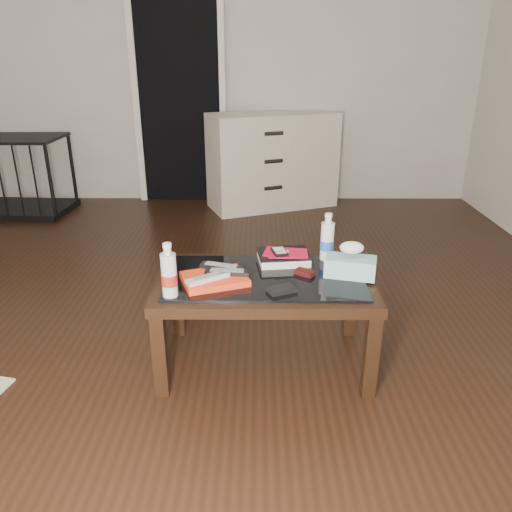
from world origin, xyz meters
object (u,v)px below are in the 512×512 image
at_px(coffee_table, 265,288).
at_px(water_bottle_right, 327,237).
at_px(dresser, 272,161).
at_px(pet_crate, 19,189).
at_px(water_bottle_left, 169,270).
at_px(tissue_box, 350,267).
at_px(textbook, 283,257).

distance_m(coffee_table, water_bottle_right, 0.42).
distance_m(dresser, pet_crate, 2.42).
bearing_deg(water_bottle_left, dresser, 80.06).
bearing_deg(tissue_box, water_bottle_left, -151.21).
xyz_separation_m(dresser, textbook, (-0.01, -2.54, 0.03)).
bearing_deg(water_bottle_right, textbook, -170.59).
bearing_deg(tissue_box, textbook, 165.24).
relative_size(coffee_table, dresser, 0.77).
xyz_separation_m(coffee_table, tissue_box, (0.39, 0.01, 0.11)).
distance_m(coffee_table, pet_crate, 3.39).
height_order(dresser, pet_crate, dresser).
distance_m(dresser, water_bottle_right, 2.52).
bearing_deg(water_bottle_left, textbook, 36.88).
xyz_separation_m(pet_crate, textbook, (2.39, -2.31, 0.25)).
xyz_separation_m(coffee_table, water_bottle_left, (-0.41, -0.20, 0.18)).
bearing_deg(pet_crate, textbook, -40.19).
height_order(coffee_table, tissue_box, tissue_box).
distance_m(textbook, tissue_box, 0.34).
relative_size(pet_crate, tissue_box, 4.08).
distance_m(pet_crate, textbook, 3.33).
bearing_deg(dresser, pet_crate, 164.09).
bearing_deg(water_bottle_left, coffee_table, 26.27).
distance_m(dresser, textbook, 2.54).
height_order(textbook, water_bottle_right, water_bottle_right).
bearing_deg(water_bottle_left, tissue_box, 14.56).
bearing_deg(water_bottle_right, coffee_table, -145.88).
xyz_separation_m(pet_crate, water_bottle_left, (1.89, -2.68, 0.35)).
height_order(coffee_table, water_bottle_left, water_bottle_left).
xyz_separation_m(pet_crate, tissue_box, (2.69, -2.48, 0.28)).
relative_size(textbook, tissue_box, 1.09).
xyz_separation_m(water_bottle_left, water_bottle_right, (0.72, 0.41, 0.00)).
relative_size(coffee_table, pet_crate, 1.07).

